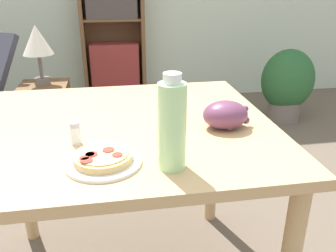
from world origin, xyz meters
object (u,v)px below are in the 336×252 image
(pizza_on_plate, at_px, (103,159))
(grape_bunch, at_px, (226,115))
(salt_shaker, at_px, (75,133))
(drink_bottle, at_px, (172,125))
(bookshelf, at_px, (113,27))
(table_lamp, at_px, (37,43))
(side_table, at_px, (48,119))
(potted_plant_floor, at_px, (287,84))

(pizza_on_plate, height_order, grape_bunch, grape_bunch)
(salt_shaker, bearing_deg, drink_bottle, -36.05)
(salt_shaker, distance_m, bookshelf, 2.59)
(drink_bottle, bearing_deg, grape_bunch, 46.19)
(grape_bunch, xyz_separation_m, bookshelf, (-0.32, 2.54, -0.03))
(table_lamp, bearing_deg, drink_bottle, -70.18)
(table_lamp, bearing_deg, side_table, 180.00)
(side_table, relative_size, potted_plant_floor, 0.80)
(side_table, distance_m, potted_plant_floor, 2.10)
(pizza_on_plate, height_order, potted_plant_floor, pizza_on_plate)
(grape_bunch, distance_m, potted_plant_floor, 2.25)
(side_table, bearing_deg, table_lamp, 0.00)
(salt_shaker, bearing_deg, bookshelf, 86.12)
(pizza_on_plate, bearing_deg, grape_bunch, 24.48)
(bookshelf, bearing_deg, salt_shaker, -93.88)
(pizza_on_plate, xyz_separation_m, salt_shaker, (-0.08, 0.15, 0.02))
(drink_bottle, xyz_separation_m, side_table, (-0.63, 1.75, -0.63))
(grape_bunch, distance_m, side_table, 1.83)
(pizza_on_plate, height_order, table_lamp, table_lamp)
(drink_bottle, relative_size, potted_plant_floor, 0.40)
(drink_bottle, relative_size, salt_shaker, 3.70)
(grape_bunch, height_order, salt_shaker, grape_bunch)
(drink_bottle, bearing_deg, pizza_on_plate, 164.99)
(salt_shaker, bearing_deg, table_lamp, 103.12)
(pizza_on_plate, height_order, salt_shaker, salt_shaker)
(bookshelf, bearing_deg, potted_plant_floor, -24.71)
(salt_shaker, xyz_separation_m, side_table, (-0.36, 1.56, -0.54))
(drink_bottle, distance_m, table_lamp, 1.86)
(grape_bunch, bearing_deg, bookshelf, 97.23)
(side_table, bearing_deg, grape_bunch, -60.40)
(pizza_on_plate, relative_size, table_lamp, 0.52)
(side_table, height_order, potted_plant_floor, potted_plant_floor)
(table_lamp, distance_m, potted_plant_floor, 2.15)
(potted_plant_floor, bearing_deg, grape_bunch, -123.55)
(side_table, xyz_separation_m, table_lamp, (0.00, 0.00, 0.57))
(pizza_on_plate, relative_size, side_table, 0.40)
(pizza_on_plate, xyz_separation_m, grape_bunch, (0.41, 0.19, 0.03))
(pizza_on_plate, relative_size, potted_plant_floor, 0.33)
(table_lamp, xyz_separation_m, potted_plant_floor, (2.08, 0.32, -0.48))
(side_table, height_order, table_lamp, table_lamp)
(side_table, bearing_deg, drink_bottle, -70.18)
(drink_bottle, bearing_deg, potted_plant_floor, 55.11)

